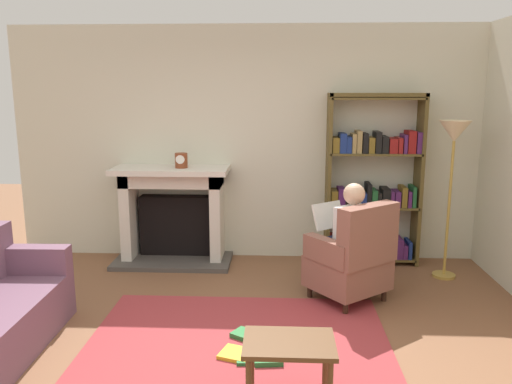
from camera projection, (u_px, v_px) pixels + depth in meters
name	position (u px, v px, depth m)	size (l,w,h in m)	color
ground	(235.00, 364.00, 3.74)	(14.00, 14.00, 0.00)	brown
back_wall	(253.00, 144.00, 5.97)	(5.60, 0.10, 2.70)	beige
area_rug	(238.00, 343.00, 4.03)	(2.40, 1.80, 0.01)	#A13539
fireplace	(174.00, 211.00, 5.91)	(1.34, 0.64, 1.12)	#4C4742
mantel_clock	(181.00, 160.00, 5.69)	(0.14, 0.14, 0.17)	brown
bookshelf	(372.00, 185.00, 5.78)	(1.06, 0.32, 1.94)	brown
armchair_reading	(353.00, 259.00, 4.77)	(0.89, 0.88, 0.97)	#331E14
seated_reader	(345.00, 235.00, 4.83)	(0.57, 0.59, 1.14)	white
side_table	(289.00, 353.00, 3.11)	(0.56, 0.39, 0.48)	brown
scattered_books	(253.00, 351.00, 3.87)	(0.50, 0.58, 0.04)	gold
floor_lamp	(454.00, 146.00, 5.21)	(0.32, 0.32, 1.67)	#B7933F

